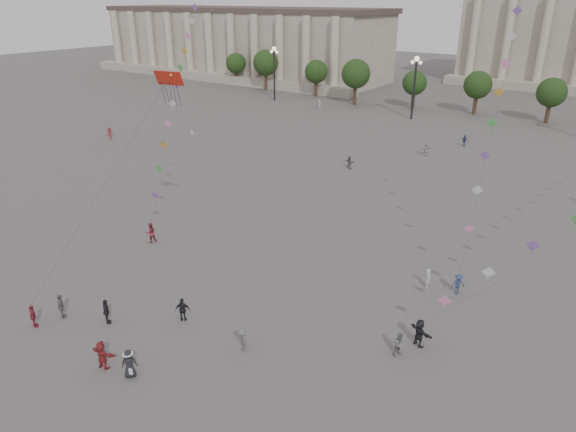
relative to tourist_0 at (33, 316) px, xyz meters
The scene contains 24 objects.
ground 10.69m from the tourist_0, 11.98° to the left, with size 360.00×360.00×0.00m, color #54514F.
hall_west 116.03m from the tourist_0, 123.90° to the left, with size 84.00×26.22×17.20m.
tree_row 81.02m from the tourist_0, 82.59° to the left, with size 137.12×5.12×8.00m.
lamp_post_far_west 80.33m from the tourist_0, 115.58° to the left, with size 2.00×0.90×10.65m.
lamp_post_mid_west 72.65m from the tourist_0, 93.62° to the left, with size 2.00×0.90×10.65m.
person_crowd_0 60.59m from the tourist_0, 81.77° to the left, with size 0.96×0.40×1.64m, color navy.
person_crowd_1 48.33m from the tourist_0, 122.97° to the left, with size 0.81×0.63×1.66m, color white.
person_crowd_2 48.52m from the tourist_0, 137.59° to the left, with size 1.21×0.70×1.87m, color maroon.
person_crowd_3 24.73m from the tourist_0, 31.03° to the left, with size 1.71×0.55×1.85m, color black.
person_crowd_4 52.64m from the tourist_0, 83.49° to the left, with size 1.62×0.51×1.74m, color #BBBCB7.
person_crowd_6 14.03m from the tourist_0, 25.47° to the left, with size 1.01×0.58×1.56m, color #5E5D62.
person_crowd_10 73.67m from the tourist_0, 107.62° to the left, with size 0.64×0.42×1.74m, color silver.
person_crowd_12 41.38m from the tourist_0, 89.60° to the left, with size 1.48×0.47×1.60m, color #5B5B60.
person_crowd_13 27.40m from the tourist_0, 45.95° to the left, with size 0.55×0.36×1.51m, color silver.
tourist_0 is the anchor object (origin of this frame).
tourist_1 4.66m from the tourist_0, 40.80° to the left, with size 1.04×0.43×1.77m, color black.
tourist_2 7.08m from the tourist_0, ahead, with size 1.68×0.53×1.81m, color maroon.
tourist_3 1.76m from the tourist_0, 72.46° to the left, with size 1.04×0.43×1.77m, color slate.
tourist_4 9.63m from the tourist_0, 39.68° to the left, with size 1.00×0.42×1.70m, color black.
kite_flyer_0 13.37m from the tourist_0, 105.49° to the left, with size 0.89×0.69×1.82m, color maroon.
kite_flyer_1 29.18m from the tourist_0, 43.52° to the left, with size 1.02×0.59×1.58m, color navy.
kite_flyer_2 23.45m from the tourist_0, 28.48° to the left, with size 0.76×0.59×1.57m, color slate.
hat_person 8.98m from the tourist_0, ahead, with size 1.02×1.01×1.77m.
dragon_kite 17.72m from the tourist_0, 83.26° to the left, with size 2.26×6.54×17.81m.
Camera 1 is at (19.32, -15.37, 19.98)m, focal length 32.00 mm.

